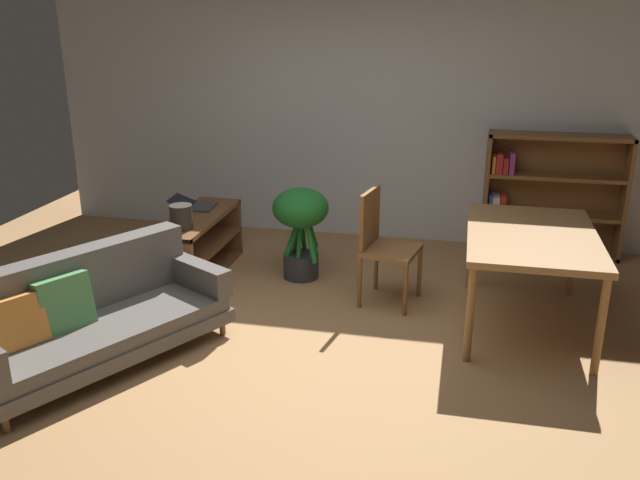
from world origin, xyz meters
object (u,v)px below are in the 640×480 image
object	(u,v)px
fabric_couch	(89,315)
dining_chair_near	(382,241)
dining_table	(531,242)
media_console	(198,245)
potted_floor_plant	(301,220)
bookshelf	(546,195)
open_laptop	(195,205)
desk_speaker	(181,217)

from	to	relation	value
fabric_couch	dining_chair_near	size ratio (longest dim) A/B	2.03
fabric_couch	dining_table	bearing A→B (deg)	22.01
fabric_couch	media_console	xyz separation A→B (m)	(0.12, 1.64, -0.06)
potted_floor_plant	fabric_couch	bearing A→B (deg)	-120.74
bookshelf	potted_floor_plant	bearing A→B (deg)	-151.63
fabric_couch	bookshelf	size ratio (longest dim) A/B	1.45
dining_chair_near	bookshelf	bearing A→B (deg)	47.32
media_console	bookshelf	distance (m)	3.41
potted_floor_plant	dining_chair_near	world-z (taller)	dining_chair_near
media_console	dining_table	bearing A→B (deg)	-8.76
open_laptop	dining_table	bearing A→B (deg)	-13.27
fabric_couch	dining_table	world-z (taller)	dining_table
desk_speaker	potted_floor_plant	size ratio (longest dim) A/B	0.25
open_laptop	bookshelf	distance (m)	3.42
desk_speaker	potted_floor_plant	xyz separation A→B (m)	(0.91, 0.50, -0.12)
dining_table	bookshelf	xyz separation A→B (m)	(0.28, 1.76, -0.10)
open_laptop	dining_chair_near	size ratio (longest dim) A/B	0.46
open_laptop	bookshelf	size ratio (longest dim) A/B	0.32
fabric_couch	dining_table	size ratio (longest dim) A/B	1.34
potted_floor_plant	dining_chair_near	distance (m)	0.85
open_laptop	dining_table	distance (m)	3.05
open_laptop	desk_speaker	bearing A→B (deg)	-77.25
desk_speaker	potted_floor_plant	bearing A→B (deg)	28.99
media_console	dining_chair_near	world-z (taller)	dining_chair_near
desk_speaker	dining_table	world-z (taller)	desk_speaker
dining_chair_near	potted_floor_plant	bearing A→B (deg)	155.52
dining_table	bookshelf	distance (m)	1.79
potted_floor_plant	dining_table	world-z (taller)	potted_floor_plant
open_laptop	potted_floor_plant	bearing A→B (deg)	-6.74
desk_speaker	bookshelf	bearing A→B (deg)	28.55
fabric_couch	dining_table	xyz separation A→B (m)	(2.98, 1.20, 0.35)
potted_floor_plant	dining_chair_near	bearing A→B (deg)	-24.48
open_laptop	dining_chair_near	xyz separation A→B (m)	(1.83, -0.48, -0.06)
fabric_couch	potted_floor_plant	xyz separation A→B (m)	(1.06, 1.78, 0.21)
open_laptop	bookshelf	world-z (taller)	bookshelf
fabric_couch	potted_floor_plant	world-z (taller)	potted_floor_plant
potted_floor_plant	bookshelf	size ratio (longest dim) A/B	0.63
fabric_couch	desk_speaker	size ratio (longest dim) A/B	9.20
dining_table	fabric_couch	bearing A→B (deg)	-157.99
media_console	potted_floor_plant	size ratio (longest dim) A/B	1.49
open_laptop	media_console	bearing A→B (deg)	-66.25
desk_speaker	potted_floor_plant	distance (m)	1.05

